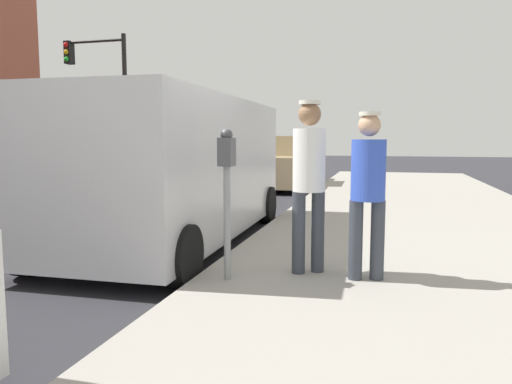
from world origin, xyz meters
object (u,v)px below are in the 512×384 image
at_px(parking_meter_near, 227,178).
at_px(pedestrian_in_white, 309,174).
at_px(pedestrian_in_blue, 368,185).
at_px(parked_sedan_ahead, 279,165).
at_px(parked_van, 175,167).
at_px(traffic_light_corner, 103,84).

bearing_deg(parking_meter_near, pedestrian_in_white, 31.46).
bearing_deg(pedestrian_in_white, pedestrian_in_blue, -9.43).
bearing_deg(pedestrian_in_blue, pedestrian_in_white, 170.57).
height_order(pedestrian_in_white, parked_sedan_ahead, pedestrian_in_white).
bearing_deg(pedestrian_in_white, parked_van, 144.34).
distance_m(pedestrian_in_blue, traffic_light_corner, 14.45).
bearing_deg(traffic_light_corner, parked_sedan_ahead, -3.33).
bearing_deg(parked_sedan_ahead, parking_meter_near, -80.62).
xyz_separation_m(parking_meter_near, parked_van, (-1.50, 2.07, -0.03)).
relative_size(pedestrian_in_white, pedestrian_in_blue, 1.08).
height_order(pedestrian_in_white, parked_van, parked_van).
xyz_separation_m(pedestrian_in_blue, traffic_light_corner, (-9.57, 10.56, 2.40)).
xyz_separation_m(pedestrian_in_blue, parked_van, (-2.86, 1.72, 0.04)).
bearing_deg(traffic_light_corner, parked_van, -52.78).
relative_size(pedestrian_in_blue, traffic_light_corner, 0.32).
xyz_separation_m(parking_meter_near, traffic_light_corner, (-8.21, 10.92, 2.34)).
xyz_separation_m(pedestrian_in_white, pedestrian_in_blue, (0.61, -0.10, -0.09)).
bearing_deg(parked_van, parking_meter_near, -54.14).
distance_m(pedestrian_in_white, parked_sedan_ahead, 10.39).
distance_m(parked_sedan_ahead, traffic_light_corner, 7.05).
distance_m(parking_meter_near, pedestrian_in_blue, 1.41).
height_order(parking_meter_near, parked_van, parked_van).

